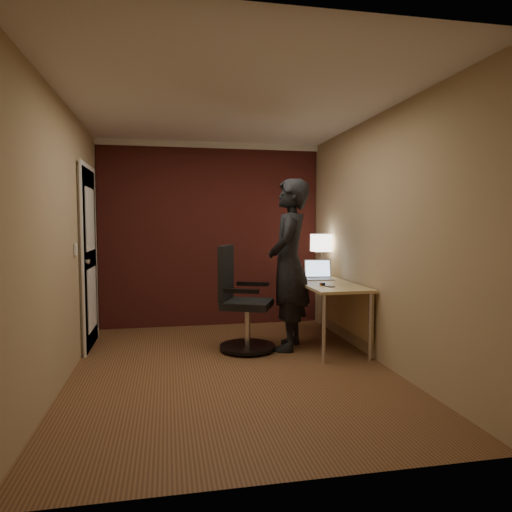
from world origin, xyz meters
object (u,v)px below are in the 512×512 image
object	(u,v)px
desk	(330,293)
laptop	(319,274)
office_chair	(241,305)
phone	(330,286)
desk_lamp	(321,243)
mouse	(322,284)
person	(289,264)

from	to	relation	value
desk	laptop	xyz separation A→B (m)	(-0.05, 0.28, 0.19)
desk	office_chair	world-z (taller)	office_chair
phone	desk_lamp	bearing A→B (deg)	60.87
desk_lamp	mouse	distance (m)	1.01
mouse	phone	size ratio (longest dim) A/B	0.87
desk_lamp	laptop	world-z (taller)	desk_lamp
mouse	phone	bearing A→B (deg)	-56.42
desk	person	size ratio (longest dim) A/B	0.79
laptop	office_chair	world-z (taller)	office_chair
desk_lamp	person	world-z (taller)	person
desk_lamp	person	bearing A→B (deg)	-130.98
desk_lamp	phone	bearing A→B (deg)	-103.94
mouse	person	xyz separation A→B (m)	(-0.34, 0.17, 0.20)
desk_lamp	phone	distance (m)	1.13
desk_lamp	office_chair	distance (m)	1.50
desk	phone	bearing A→B (deg)	-111.36
desk_lamp	office_chair	xyz separation A→B (m)	(-1.16, -0.69, -0.65)
laptop	mouse	world-z (taller)	laptop
desk	laptop	size ratio (longest dim) A/B	4.31
phone	office_chair	bearing A→B (deg)	144.81
desk	laptop	bearing A→B (deg)	99.55
desk_lamp	phone	xyz separation A→B (m)	(-0.25, -1.02, -0.41)
desk	person	world-z (taller)	person
phone	office_chair	size ratio (longest dim) A/B	0.10
office_chair	laptop	bearing A→B (deg)	18.64
desk	desk_lamp	bearing A→B (deg)	80.97
person	phone	bearing A→B (deg)	73.85
person	desk_lamp	bearing A→B (deg)	162.04
laptop	phone	world-z (taller)	laptop
desk	desk_lamp	size ratio (longest dim) A/B	2.80
desk	person	xyz separation A→B (m)	(-0.52, -0.09, 0.35)
mouse	phone	xyz separation A→B (m)	(0.04, -0.14, -0.01)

